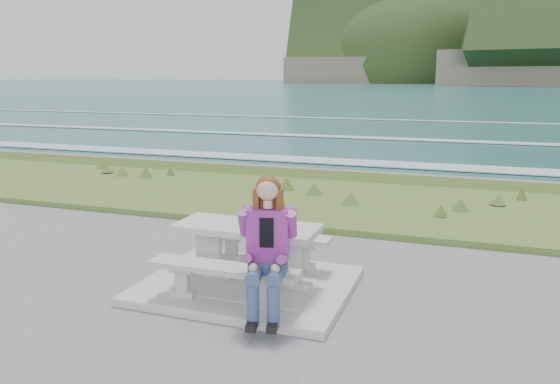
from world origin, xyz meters
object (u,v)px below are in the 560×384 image
at_px(bench_landward, 223,274).
at_px(bench_seaward, 267,240).
at_px(picnic_table, 247,238).
at_px(seated_woman, 266,266).

xyz_separation_m(bench_landward, bench_seaward, (0.00, 1.40, 0.00)).
xyz_separation_m(picnic_table, bench_seaward, (0.00, 0.70, -0.23)).
distance_m(bench_landward, bench_seaward, 1.40).
height_order(bench_seaward, seated_woman, seated_woman).
distance_m(picnic_table, seated_woman, 1.02).
distance_m(bench_landward, seated_woman, 0.64).
bearing_deg(seated_woman, bench_seaward, 97.25).
bearing_deg(seated_woman, bench_landward, 152.89).
bearing_deg(seated_woman, picnic_table, 111.26).
distance_m(bench_seaward, seated_woman, 1.66).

